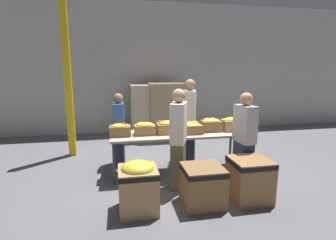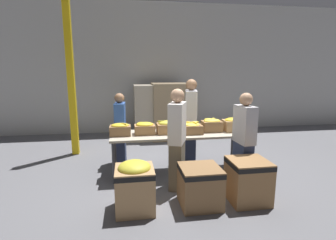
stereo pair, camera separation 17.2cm
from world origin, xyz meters
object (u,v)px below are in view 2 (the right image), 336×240
Objects in this scene: banana_box_0 at (120,129)px; banana_box_5 at (233,124)px; volunteer_1 at (244,141)px; pallet_stack_0 at (170,111)px; sorting_table at (179,136)px; volunteer_2 at (120,129)px; support_pillar at (70,69)px; donation_bin_2 at (248,179)px; banana_box_2 at (167,127)px; donation_bin_0 at (135,184)px; pallet_stack_2 at (166,117)px; banana_box_4 at (212,125)px; banana_box_1 at (145,128)px; donation_bin_1 at (200,184)px; volunteer_3 at (177,140)px; volunteer_0 at (191,121)px; banana_box_3 at (192,128)px; pallet_stack_1 at (150,112)px.

banana_box_0 is 2.19m from banana_box_5.
volunteer_1 is 1.01× the size of pallet_stack_0.
volunteer_2 is (-1.12, 0.67, 0.01)m from sorting_table.
support_pillar reaches higher than banana_box_5.
sorting_table is at bearing 122.39° from donation_bin_2.
donation_bin_2 is (0.81, -1.28, -0.39)m from sorting_table.
banana_box_2 is 0.58× the size of donation_bin_2.
volunteer_2 reaches higher than sorting_table.
donation_bin_0 is at bearing -124.89° from sorting_table.
support_pillar is 3.05m from pallet_stack_2.
donation_bin_0 is 0.18× the size of support_pillar.
volunteer_2 is at bearing 160.14° from banana_box_4.
banana_box_2 is 0.24× the size of volunteer_1.
volunteer_2 is at bearing 124.56° from banana_box_1.
pallet_stack_2 is at bearing 88.37° from donation_bin_1.
volunteer_2 is (-2.08, 1.41, -0.05)m from volunteer_1.
volunteer_2 is 1.99m from donation_bin_0.
donation_bin_1 is (-0.91, -0.54, -0.48)m from volunteer_1.
banana_box_5 is at bearing -73.42° from pallet_stack_0.
banana_box_0 reaches higher than donation_bin_1.
volunteer_2 is 2.50m from pallet_stack_0.
banana_box_0 is 0.22× the size of volunteer_3.
banana_box_1 reaches higher than donation_bin_2.
donation_bin_2 is at bearing -42.83° from support_pillar.
support_pillar is (-2.59, 0.86, 1.11)m from volunteer_0.
banana_box_3 is at bearing 65.31° from volunteer_2.
banana_box_4 is 1.00× the size of banana_box_5.
banana_box_5 is 0.64× the size of donation_bin_1.
support_pillar reaches higher than banana_box_3.
banana_box_2 is at bearing 170.51° from banana_box_3.
banana_box_0 is at bearing -54.17° from support_pillar.
donation_bin_2 is at bearing -33.56° from banana_box_0.
pallet_stack_0 is (0.27, 2.75, 0.04)m from sorting_table.
support_pillar is at bearing 137.17° from donation_bin_2.
pallet_stack_1 is (-0.07, 2.79, -0.16)m from banana_box_2.
banana_box_1 is 1.00× the size of banana_box_3.
banana_box_2 is at bearing -31.60° from volunteer_0.
banana_box_5 is (1.32, 0.01, 0.01)m from banana_box_2.
support_pillar is at bearing 146.73° from banana_box_3.
sorting_table is at bearing -177.19° from banana_box_4.
support_pillar reaches higher than pallet_stack_0.
volunteer_1 is 1.04× the size of pallet_stack_1.
volunteer_1 reaches higher than volunteer_2.
banana_box_2 is 2.79m from pallet_stack_1.
support_pillar reaches higher than banana_box_2.
banana_box_5 is (1.74, 0.01, 0.01)m from banana_box_1.
banana_box_3 is (0.23, -0.08, 0.16)m from sorting_table.
sorting_table is at bearing -83.85° from pallet_stack_1.
pallet_stack_0 is (1.38, 2.08, 0.04)m from volunteer_2.
volunteer_2 reaches higher than banana_box_4.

